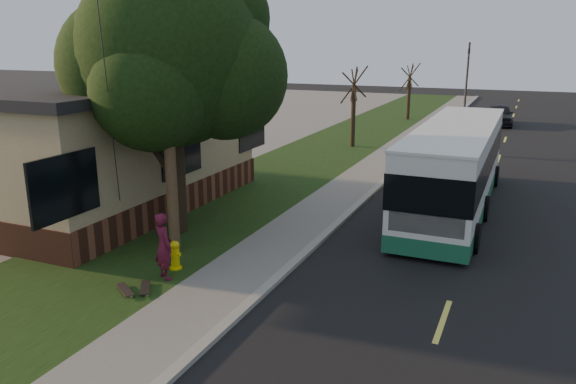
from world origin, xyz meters
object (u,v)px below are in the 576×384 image
object	(u,v)px
bare_tree_far	(409,92)
transit_bus	(455,165)
leafy_tree	(174,58)
skateboarder	(164,246)
dumpster	(200,163)
distant_car	(499,114)
bare_tree_near	(353,108)
traffic_signal	(467,74)
utility_pole	(166,82)
skateboard_main	(145,288)
fire_hydrant	(175,255)
skateboard_spare	(125,290)

from	to	relation	value
bare_tree_far	transit_bus	world-z (taller)	bare_tree_far
leafy_tree	skateboarder	size ratio (longest dim) A/B	4.73
dumpster	distant_car	size ratio (longest dim) A/B	0.32
bare_tree_near	distant_car	size ratio (longest dim) A/B	1.01
traffic_signal	utility_pole	bearing A→B (deg)	-96.58
bare_tree_far	transit_bus	xyz separation A→B (m)	(6.06, -21.69, -0.44)
skateboarder	skateboard_main	distance (m)	1.08
utility_pole	bare_tree_near	distance (m)	17.19
fire_hydrant	utility_pole	distance (m)	4.37
utility_pole	distant_car	size ratio (longest dim) A/B	2.13
fire_hydrant	skateboard_spare	bearing A→B (deg)	-99.72
bare_tree_far	dumpster	world-z (taller)	bare_tree_far
skateboard_spare	distant_car	size ratio (longest dim) A/B	0.18
distant_car	traffic_signal	bearing A→B (deg)	121.85
traffic_signal	transit_bus	distance (m)	25.87
leafy_tree	bare_tree_near	world-z (taller)	leafy_tree
bare_tree_far	fire_hydrant	bearing A→B (deg)	-89.24
leafy_tree	bare_tree_far	world-z (taller)	leafy_tree
fire_hydrant	transit_bus	bearing A→B (deg)	55.75
utility_pole	transit_bus	world-z (taller)	utility_pole
bare_tree_far	skateboard_spare	distance (m)	31.67
leafy_tree	bare_tree_near	xyz separation A→B (m)	(0.67, 15.35, -3.02)
bare_tree_near	distant_car	xyz separation A→B (m)	(6.75, 12.17, -1.43)
transit_bus	traffic_signal	bearing A→B (deg)	95.69
skateboard_main	distant_car	distance (m)	32.04
utility_pole	skateboard_spare	world-z (taller)	utility_pole
utility_pole	distant_car	world-z (taller)	utility_pole
skateboarder	bare_tree_near	bearing A→B (deg)	-57.43
bare_tree_near	skateboard_main	xyz separation A→B (m)	(0.98, -19.34, -2.02)
leafy_tree	skateboard_spare	xyz separation A→B (m)	(1.29, -4.26, -5.04)
bare_tree_far	skateboard_main	xyz separation A→B (m)	(0.48, -31.34, -1.88)
bare_tree_near	fire_hydrant	bearing A→B (deg)	-87.14
fire_hydrant	skateboarder	xyz separation A→B (m)	(0.10, -0.58, 0.46)
bare_tree_far	skateboarder	size ratio (longest dim) A/B	2.44
transit_bus	skateboarder	xyz separation A→B (m)	(-5.56, -8.89, -0.66)
skateboarder	transit_bus	bearing A→B (deg)	-92.51
fire_hydrant	leafy_tree	bearing A→B (deg)	120.67
utility_pole	dumpster	xyz separation A→B (m)	(-4.08, 7.81, -4.01)
leafy_tree	bare_tree_near	distance (m)	15.66
skateboard_spare	skateboarder	bearing A→B (deg)	69.92
utility_pole	traffic_signal	distance (m)	33.26
transit_bus	distant_car	bearing A→B (deg)	89.50
leafy_tree	skateboard_spare	bearing A→B (deg)	-73.11
skateboard_spare	distant_car	distance (m)	32.37
fire_hydrant	skateboard_main	size ratio (longest dim) A/B	0.96
leafy_tree	distant_car	world-z (taller)	leafy_tree
leafy_tree	transit_bus	xyz separation A→B (m)	(7.23, 5.66, -3.61)
transit_bus	skateboard_spare	size ratio (longest dim) A/B	13.87
utility_pole	dumpster	size ratio (longest dim) A/B	6.75
distant_car	transit_bus	bearing A→B (deg)	-94.29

